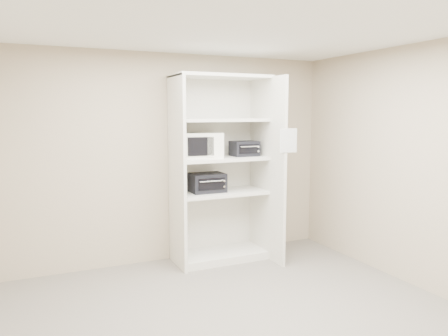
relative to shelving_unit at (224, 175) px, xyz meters
name	(u,v)px	position (x,y,z in m)	size (l,w,h in m)	color
floor	(234,323)	(-0.67, -1.70, -1.13)	(4.50, 4.00, 0.01)	slate
ceiling	(235,23)	(-0.67, -1.70, 1.57)	(4.50, 4.00, 0.01)	white
wall_back	(168,158)	(-0.67, 0.30, 0.22)	(4.50, 0.02, 2.70)	tan
wall_front	(417,238)	(-0.67, -3.70, 0.22)	(4.50, 0.02, 2.70)	tan
wall_right	(418,167)	(1.58, -1.70, 0.22)	(0.02, 4.00, 2.70)	tan
shelving_unit	(224,175)	(0.00, 0.00, 0.00)	(1.24, 0.92, 2.42)	beige
microwave	(199,145)	(-0.32, 0.04, 0.40)	(0.54, 0.41, 0.32)	white
toaster_oven_upper	(244,149)	(0.30, 0.00, 0.34)	(0.35, 0.26, 0.20)	black
toaster_oven_lower	(207,183)	(-0.22, 0.03, -0.09)	(0.44, 0.33, 0.24)	black
paper_sign	(288,141)	(0.59, -0.63, 0.47)	(0.23, 0.01, 0.29)	white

